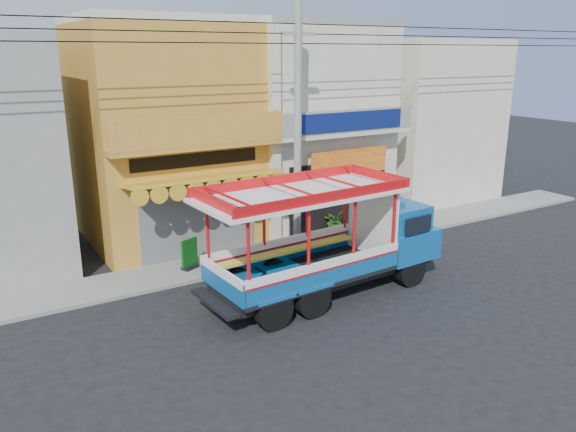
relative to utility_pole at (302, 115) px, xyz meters
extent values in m
plane|color=black|center=(0.85, -3.30, -5.03)|extent=(90.00, 90.00, 0.00)
cube|color=slate|center=(0.85, 0.70, -4.97)|extent=(30.00, 2.00, 0.12)
cube|color=#B58928|center=(-3.15, 4.70, -1.03)|extent=(6.00, 6.00, 8.00)
cube|color=#595B5E|center=(-3.15, 1.68, -3.63)|extent=(4.20, 0.10, 2.60)
cube|color=orange|center=(-3.15, 0.95, -1.98)|extent=(5.20, 1.50, 0.31)
cube|color=#B58928|center=(-3.15, 1.35, -0.98)|extent=(6.00, 0.70, 0.18)
cube|color=#B58928|center=(-3.15, 1.05, -0.43)|extent=(6.00, 0.12, 0.95)
cube|color=black|center=(-3.15, 1.67, -1.48)|extent=(4.50, 0.04, 0.45)
cube|color=beige|center=(-3.15, 4.70, 3.09)|extent=(6.00, 6.00, 0.24)
cube|color=beige|center=(2.85, 4.70, -1.03)|extent=(6.00, 6.00, 8.00)
cube|color=black|center=(2.85, 1.68, -3.53)|extent=(4.60, 0.12, 2.80)
cube|color=yellow|center=(3.15, 1.40, -2.13)|extent=(3.60, 0.05, 1.00)
cube|color=beige|center=(2.85, 1.35, -0.98)|extent=(6.00, 0.70, 0.18)
cube|color=gray|center=(2.85, 1.05, -0.48)|extent=(6.00, 0.12, 0.85)
cube|color=navy|center=(2.85, 0.98, -0.48)|extent=(4.80, 0.06, 0.70)
cube|color=gray|center=(2.85, 4.70, 3.09)|extent=(6.00, 6.00, 0.24)
cube|color=beige|center=(-0.15, 1.55, -1.03)|extent=(0.35, 0.30, 8.00)
cube|color=beige|center=(9.85, 4.70, -1.23)|extent=(6.00, 6.00, 7.60)
cylinder|color=gray|center=(-0.15, 0.00, -0.53)|extent=(0.26, 0.26, 9.00)
cube|color=gray|center=(-0.15, 0.00, 2.57)|extent=(1.20, 0.12, 0.12)
cylinder|color=black|center=(0.85, 0.00, 2.27)|extent=(28.00, 0.04, 0.04)
cylinder|color=black|center=(0.85, 0.00, 2.57)|extent=(28.00, 0.04, 0.04)
cylinder|color=black|center=(0.85, 0.00, 2.87)|extent=(28.00, 0.04, 0.04)
cylinder|color=black|center=(1.56, -3.96, -4.50)|extent=(1.08, 0.36, 1.06)
cylinder|color=black|center=(1.44, -1.94, -4.50)|extent=(1.08, 0.36, 1.06)
cylinder|color=black|center=(-2.25, -4.18, -4.50)|extent=(1.08, 0.36, 1.06)
cylinder|color=black|center=(-2.38, -2.17, -4.50)|extent=(1.08, 0.36, 1.06)
cylinder|color=black|center=(-3.53, -4.26, -4.50)|extent=(1.08, 0.36, 1.06)
cylinder|color=black|center=(-3.65, -2.25, -4.50)|extent=(1.08, 0.36, 1.06)
cube|color=black|center=(-1.04, -3.10, -4.40)|extent=(7.22, 2.17, 0.30)
cube|color=#1062B1|center=(1.71, -2.94, -3.81)|extent=(2.05, 2.44, 0.95)
cube|color=#1062B1|center=(1.55, -2.95, -2.96)|extent=(1.61, 2.23, 0.80)
cube|color=black|center=(2.29, -2.90, -3.02)|extent=(0.18, 1.87, 0.58)
cube|color=black|center=(-1.92, -3.15, -4.18)|extent=(5.38, 2.64, 0.13)
cube|color=#1062B1|center=(-1.85, -4.28, -3.81)|extent=(5.25, 0.40, 0.64)
cube|color=white|center=(-1.85, -4.28, -3.53)|extent=(5.25, 0.41, 0.23)
cube|color=#1062B1|center=(-1.99, -2.03, -3.81)|extent=(5.25, 0.40, 0.64)
cube|color=white|center=(-1.99, -2.03, -3.53)|extent=(5.25, 0.41, 0.23)
cylinder|color=red|center=(-4.31, -4.40, -2.65)|extent=(0.10, 0.10, 1.70)
cylinder|color=red|center=(-4.45, -2.20, -2.65)|extent=(0.10, 0.10, 1.70)
cube|color=white|center=(0.72, -3.00, -2.99)|extent=(0.21, 2.15, 2.39)
cube|color=white|center=(-2.02, -3.16, -1.80)|extent=(6.03, 2.95, 0.11)
cube|color=red|center=(-2.02, -3.16, -1.61)|extent=(5.81, 2.83, 0.28)
cube|color=black|center=(-3.92, 0.68, -4.86)|extent=(0.64, 0.51, 0.10)
cube|color=#0D4911|center=(-3.92, 0.68, -4.35)|extent=(0.65, 0.34, 0.93)
imported|color=#30641C|center=(2.43, 1.33, -4.42)|extent=(1.13, 1.07, 0.98)
imported|color=#30641C|center=(5.41, 0.25, -4.39)|extent=(0.67, 0.72, 1.04)
imported|color=#30641C|center=(4.03, 1.12, -4.42)|extent=(0.56, 0.56, 0.98)
camera|label=1|loc=(-10.13, -15.91, 2.01)|focal=35.00mm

